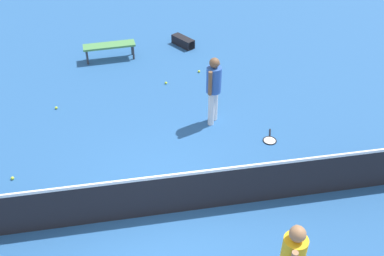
{
  "coord_description": "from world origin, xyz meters",
  "views": [
    {
      "loc": [
        0.46,
        5.47,
        6.14
      ],
      "look_at": [
        -0.73,
        -1.34,
        0.9
      ],
      "focal_mm": 40.47,
      "sensor_mm": 36.0,
      "label": 1
    }
  ],
  "objects_px": {
    "tennis_racket_near_player": "(270,140)",
    "tennis_ball_midcourt": "(12,178)",
    "courtside_bench": "(109,46)",
    "equipment_bag": "(184,42)",
    "tennis_ball_near_player": "(56,108)",
    "tennis_ball_baseline": "(199,71)",
    "tennis_ball_by_net": "(166,83)",
    "player_near_side": "(214,85)"
  },
  "relations": [
    {
      "from": "tennis_ball_baseline",
      "to": "player_near_side",
      "type": "bearing_deg",
      "value": 87.11
    },
    {
      "from": "tennis_racket_near_player",
      "to": "courtside_bench",
      "type": "xyz_separation_m",
      "value": [
        3.45,
        -4.53,
        0.4
      ]
    },
    {
      "from": "courtside_bench",
      "to": "equipment_bag",
      "type": "bearing_deg",
      "value": -168.22
    },
    {
      "from": "tennis_ball_by_net",
      "to": "tennis_ball_baseline",
      "type": "bearing_deg",
      "value": -155.22
    },
    {
      "from": "tennis_ball_midcourt",
      "to": "equipment_bag",
      "type": "bearing_deg",
      "value": -129.43
    },
    {
      "from": "tennis_ball_by_net",
      "to": "tennis_racket_near_player",
      "type": "bearing_deg",
      "value": 125.32
    },
    {
      "from": "tennis_racket_near_player",
      "to": "tennis_ball_midcourt",
      "type": "distance_m",
      "value": 5.56
    },
    {
      "from": "player_near_side",
      "to": "tennis_ball_baseline",
      "type": "xyz_separation_m",
      "value": [
        -0.12,
        -2.37,
        -0.98
      ]
    },
    {
      "from": "player_near_side",
      "to": "tennis_ball_near_player",
      "type": "xyz_separation_m",
      "value": [
        3.73,
        -1.2,
        -0.98
      ]
    },
    {
      "from": "equipment_bag",
      "to": "tennis_ball_near_player",
      "type": "bearing_deg",
      "value": 38.0
    },
    {
      "from": "tennis_ball_near_player",
      "to": "tennis_ball_baseline",
      "type": "xyz_separation_m",
      "value": [
        -3.85,
        -1.17,
        0.0
      ]
    },
    {
      "from": "tennis_ball_near_player",
      "to": "tennis_ball_baseline",
      "type": "relative_size",
      "value": 1.0
    },
    {
      "from": "tennis_ball_near_player",
      "to": "tennis_ball_by_net",
      "type": "relative_size",
      "value": 1.0
    },
    {
      "from": "player_near_side",
      "to": "equipment_bag",
      "type": "bearing_deg",
      "value": -89.4
    },
    {
      "from": "tennis_ball_by_net",
      "to": "tennis_ball_near_player",
      "type": "bearing_deg",
      "value": 14.05
    },
    {
      "from": "tennis_racket_near_player",
      "to": "tennis_ball_midcourt",
      "type": "xyz_separation_m",
      "value": [
        5.55,
        0.32,
        0.02
      ]
    },
    {
      "from": "player_near_side",
      "to": "courtside_bench",
      "type": "relative_size",
      "value": 1.12
    },
    {
      "from": "tennis_ball_midcourt",
      "to": "tennis_ball_baseline",
      "type": "xyz_separation_m",
      "value": [
        -4.54,
        -3.62,
        0.0
      ]
    },
    {
      "from": "tennis_ball_by_net",
      "to": "tennis_ball_midcourt",
      "type": "height_order",
      "value": "same"
    },
    {
      "from": "tennis_racket_near_player",
      "to": "tennis_ball_midcourt",
      "type": "relative_size",
      "value": 9.19
    },
    {
      "from": "tennis_ball_near_player",
      "to": "courtside_bench",
      "type": "xyz_separation_m",
      "value": [
        -1.41,
        -2.4,
        0.38
      ]
    },
    {
      "from": "tennis_ball_near_player",
      "to": "tennis_ball_midcourt",
      "type": "bearing_deg",
      "value": 74.22
    },
    {
      "from": "tennis_racket_near_player",
      "to": "equipment_bag",
      "type": "bearing_deg",
      "value": -76.81
    },
    {
      "from": "courtside_bench",
      "to": "tennis_ball_by_net",
      "type": "bearing_deg",
      "value": 130.49
    },
    {
      "from": "tennis_ball_near_player",
      "to": "tennis_ball_midcourt",
      "type": "distance_m",
      "value": 2.54
    },
    {
      "from": "tennis_ball_near_player",
      "to": "tennis_racket_near_player",
      "type": "bearing_deg",
      "value": 156.39
    },
    {
      "from": "tennis_racket_near_player",
      "to": "tennis_ball_baseline",
      "type": "height_order",
      "value": "tennis_ball_baseline"
    },
    {
      "from": "tennis_racket_near_player",
      "to": "tennis_ball_by_net",
      "type": "xyz_separation_m",
      "value": [
        2.01,
        -2.84,
        0.02
      ]
    },
    {
      "from": "tennis_ball_by_net",
      "to": "tennis_ball_baseline",
      "type": "xyz_separation_m",
      "value": [
        -1.0,
        -0.46,
        0.0
      ]
    },
    {
      "from": "tennis_racket_near_player",
      "to": "player_near_side",
      "type": "bearing_deg",
      "value": -39.41
    },
    {
      "from": "tennis_ball_baseline",
      "to": "courtside_bench",
      "type": "xyz_separation_m",
      "value": [
        2.44,
        -1.23,
        0.38
      ]
    },
    {
      "from": "tennis_racket_near_player",
      "to": "tennis_ball_baseline",
      "type": "bearing_deg",
      "value": -72.97
    },
    {
      "from": "equipment_bag",
      "to": "tennis_ball_by_net",
      "type": "bearing_deg",
      "value": 68.87
    },
    {
      "from": "player_near_side",
      "to": "equipment_bag",
      "type": "xyz_separation_m",
      "value": [
        0.04,
        -4.08,
        -0.87
      ]
    },
    {
      "from": "player_near_side",
      "to": "tennis_ball_baseline",
      "type": "distance_m",
      "value": 2.57
    },
    {
      "from": "tennis_ball_near_player",
      "to": "tennis_ball_by_net",
      "type": "height_order",
      "value": "same"
    },
    {
      "from": "tennis_ball_by_net",
      "to": "equipment_bag",
      "type": "relative_size",
      "value": 0.08
    },
    {
      "from": "tennis_ball_by_net",
      "to": "tennis_ball_baseline",
      "type": "height_order",
      "value": "same"
    },
    {
      "from": "player_near_side",
      "to": "tennis_racket_near_player",
      "type": "relative_size",
      "value": 2.8
    },
    {
      "from": "tennis_ball_by_net",
      "to": "tennis_ball_midcourt",
      "type": "xyz_separation_m",
      "value": [
        3.54,
        3.16,
        0.0
      ]
    },
    {
      "from": "tennis_racket_near_player",
      "to": "tennis_ball_baseline",
      "type": "xyz_separation_m",
      "value": [
        1.01,
        -3.3,
        0.02
      ]
    },
    {
      "from": "tennis_racket_near_player",
      "to": "tennis_ball_near_player",
      "type": "relative_size",
      "value": 9.19
    }
  ]
}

